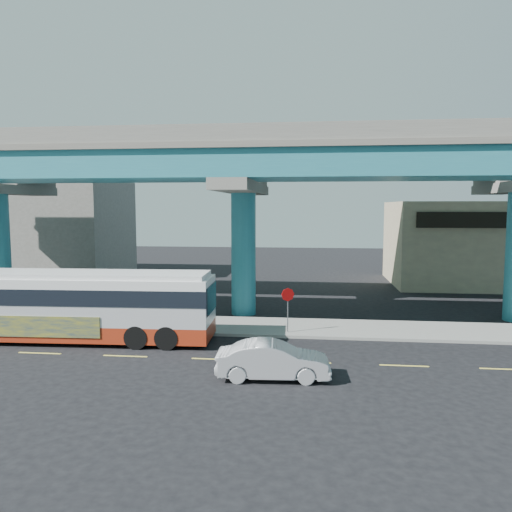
# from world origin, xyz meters

# --- Properties ---
(ground) EXTENTS (120.00, 120.00, 0.00)m
(ground) POSITION_xyz_m (0.00, 0.00, 0.00)
(ground) COLOR black
(ground) RESTS_ON ground
(sidewalk) EXTENTS (70.00, 4.00, 0.15)m
(sidewalk) POSITION_xyz_m (0.00, 5.50, 0.07)
(sidewalk) COLOR gray
(sidewalk) RESTS_ON ground
(lane_markings) EXTENTS (58.00, 0.12, 0.01)m
(lane_markings) POSITION_xyz_m (-0.00, -0.30, 0.01)
(lane_markings) COLOR #D8C64C
(lane_markings) RESTS_ON ground
(viaduct) EXTENTS (52.00, 12.40, 11.70)m
(viaduct) POSITION_xyz_m (-0.00, 9.11, 9.14)
(viaduct) COLOR #216C7D
(viaduct) RESTS_ON ground
(building_beige) EXTENTS (14.00, 10.23, 7.00)m
(building_beige) POSITION_xyz_m (18.00, 22.98, 3.51)
(building_beige) COLOR tan
(building_beige) RESTS_ON ground
(building_concrete) EXTENTS (12.00, 10.00, 9.00)m
(building_concrete) POSITION_xyz_m (-20.00, 24.00, 4.50)
(building_concrete) COLOR gray
(building_concrete) RESTS_ON ground
(transit_bus) EXTENTS (13.39, 3.34, 3.41)m
(transit_bus) POSITION_xyz_m (-7.23, 1.97, 1.87)
(transit_bus) COLOR maroon
(transit_bus) RESTS_ON ground
(sedan) EXTENTS (2.02, 4.52, 1.43)m
(sedan) POSITION_xyz_m (2.71, -2.44, 0.71)
(sedan) COLOR #B0B0B5
(sedan) RESTS_ON ground
(parked_car) EXTENTS (3.07, 4.12, 1.17)m
(parked_car) POSITION_xyz_m (-10.53, 5.68, 0.74)
(parked_car) COLOR #2E2E33
(parked_car) RESTS_ON sidewalk
(stop_sign) EXTENTS (0.65, 0.29, 2.30)m
(stop_sign) POSITION_xyz_m (2.95, 4.18, 1.78)
(stop_sign) COLOR gray
(stop_sign) RESTS_ON sidewalk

